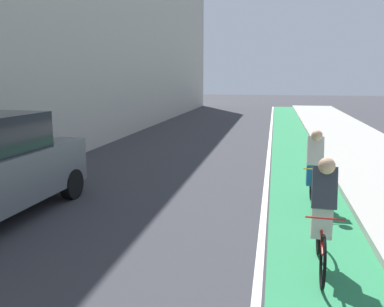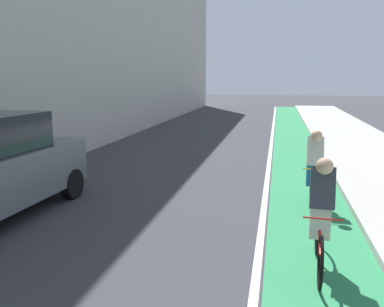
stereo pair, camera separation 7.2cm
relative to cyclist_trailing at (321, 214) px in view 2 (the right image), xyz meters
The scene contains 6 objects.
ground_plane 8.30m from the cyclist_trailing, 111.52° to the left, with size 96.76×96.76×0.00m, color #38383D.
bike_lane_paint 9.72m from the cyclist_trailing, 89.58° to the left, with size 1.60×43.98×0.00m, color #2D8451.
lane_divider_stripe 9.75m from the cyclist_trailing, 94.89° to the left, with size 0.12×43.98×0.00m, color white.
sidewalk_right 10.03m from the cyclist_trailing, 75.43° to the left, with size 3.29×43.98×0.14m, color #A8A59E.
cyclist_trailing is the anchor object (origin of this frame).
cyclist_far 2.86m from the cyclist_trailing, 87.13° to the left, with size 0.48×1.74×1.62m.
Camera 2 is at (2.40, 4.82, 2.65)m, focal length 37.66 mm.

